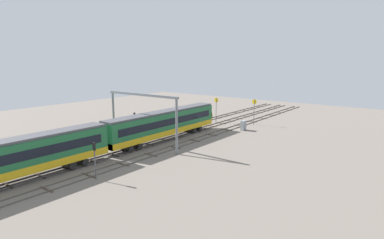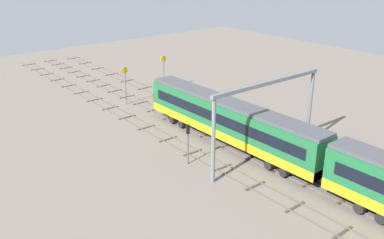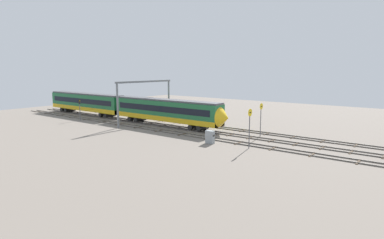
{
  "view_description": "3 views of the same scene",
  "coord_description": "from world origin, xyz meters",
  "px_view_note": "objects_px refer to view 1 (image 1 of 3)",
  "views": [
    {
      "loc": [
        -44.2,
        -35.58,
        13.44
      ],
      "look_at": [
        1.94,
        -0.41,
        2.48
      ],
      "focal_mm": 30.23,
      "sensor_mm": 36.0,
      "label": 1
    },
    {
      "loc": [
        -35.61,
        29.64,
        19.34
      ],
      "look_at": [
        -0.42,
        1.21,
        1.77
      ],
      "focal_mm": 40.18,
      "sensor_mm": 36.0,
      "label": 2
    },
    {
      "loc": [
        34.4,
        -43.48,
        10.39
      ],
      "look_at": [
        1.9,
        -1.02,
        1.96
      ],
      "focal_mm": 29.81,
      "sensor_mm": 36.0,
      "label": 3
    }
  ],
  "objects_px": {
    "overhead_gantry": "(142,108)",
    "signal_light_trackside_approach": "(135,120)",
    "train": "(107,138)",
    "speed_sign_mid_trackside": "(216,106)",
    "relay_cabinet": "(243,125)",
    "speed_sign_near_foreground": "(254,108)",
    "signal_light_trackside_departure": "(95,155)"
  },
  "relations": [
    {
      "from": "speed_sign_mid_trackside",
      "to": "signal_light_trackside_approach",
      "type": "xyz_separation_m",
      "value": [
        -19.24,
        4.52,
        -0.75
      ]
    },
    {
      "from": "train",
      "to": "signal_light_trackside_approach",
      "type": "relative_size",
      "value": 12.19
    },
    {
      "from": "relay_cabinet",
      "to": "overhead_gantry",
      "type": "bearing_deg",
      "value": 161.13
    },
    {
      "from": "train",
      "to": "speed_sign_near_foreground",
      "type": "relative_size",
      "value": 9.48
    },
    {
      "from": "signal_light_trackside_approach",
      "to": "relay_cabinet",
      "type": "bearing_deg",
      "value": -40.06
    },
    {
      "from": "relay_cabinet",
      "to": "signal_light_trackside_approach",
      "type": "bearing_deg",
      "value": 139.94
    },
    {
      "from": "overhead_gantry",
      "to": "signal_light_trackside_departure",
      "type": "relative_size",
      "value": 3.3
    },
    {
      "from": "overhead_gantry",
      "to": "relay_cabinet",
      "type": "distance_m",
      "value": 21.51
    },
    {
      "from": "train",
      "to": "relay_cabinet",
      "type": "bearing_deg",
      "value": -14.53
    },
    {
      "from": "speed_sign_near_foreground",
      "to": "speed_sign_mid_trackside",
      "type": "xyz_separation_m",
      "value": [
        -2.12,
        7.85,
        -0.04
      ]
    },
    {
      "from": "overhead_gantry",
      "to": "signal_light_trackside_approach",
      "type": "distance_m",
      "value": 8.28
    },
    {
      "from": "signal_light_trackside_approach",
      "to": "speed_sign_near_foreground",
      "type": "bearing_deg",
      "value": -30.08
    },
    {
      "from": "overhead_gantry",
      "to": "relay_cabinet",
      "type": "xyz_separation_m",
      "value": [
        19.78,
        -6.76,
        -5.08
      ]
    },
    {
      "from": "signal_light_trackside_approach",
      "to": "overhead_gantry",
      "type": "bearing_deg",
      "value": -123.51
    },
    {
      "from": "speed_sign_mid_trackside",
      "to": "signal_light_trackside_departure",
      "type": "height_order",
      "value": "speed_sign_mid_trackside"
    },
    {
      "from": "signal_light_trackside_approach",
      "to": "relay_cabinet",
      "type": "distance_m",
      "value": 20.44
    },
    {
      "from": "train",
      "to": "signal_light_trackside_approach",
      "type": "height_order",
      "value": "train"
    },
    {
      "from": "speed_sign_near_foreground",
      "to": "signal_light_trackside_departure",
      "type": "relative_size",
      "value": 1.23
    },
    {
      "from": "signal_light_trackside_departure",
      "to": "overhead_gantry",
      "type": "bearing_deg",
      "value": 24.24
    },
    {
      "from": "overhead_gantry",
      "to": "signal_light_trackside_approach",
      "type": "bearing_deg",
      "value": 56.49
    },
    {
      "from": "train",
      "to": "speed_sign_mid_trackside",
      "type": "xyz_separation_m",
      "value": [
        30.18,
        1.71,
        0.82
      ]
    },
    {
      "from": "overhead_gantry",
      "to": "speed_sign_mid_trackside",
      "type": "xyz_separation_m",
      "value": [
        23.44,
        1.82,
        -2.51
      ]
    },
    {
      "from": "speed_sign_near_foreground",
      "to": "relay_cabinet",
      "type": "distance_m",
      "value": 6.38
    },
    {
      "from": "train",
      "to": "overhead_gantry",
      "type": "height_order",
      "value": "overhead_gantry"
    },
    {
      "from": "overhead_gantry",
      "to": "relay_cabinet",
      "type": "relative_size",
      "value": 7.81
    },
    {
      "from": "overhead_gantry",
      "to": "signal_light_trackside_departure",
      "type": "bearing_deg",
      "value": -155.76
    },
    {
      "from": "speed_sign_near_foreground",
      "to": "relay_cabinet",
      "type": "relative_size",
      "value": 2.91
    },
    {
      "from": "train",
      "to": "speed_sign_mid_trackside",
      "type": "bearing_deg",
      "value": 3.24
    },
    {
      "from": "speed_sign_near_foreground",
      "to": "relay_cabinet",
      "type": "height_order",
      "value": "speed_sign_near_foreground"
    },
    {
      "from": "speed_sign_mid_trackside",
      "to": "relay_cabinet",
      "type": "distance_m",
      "value": 9.67
    },
    {
      "from": "train",
      "to": "speed_sign_mid_trackside",
      "type": "height_order",
      "value": "speed_sign_mid_trackside"
    },
    {
      "from": "signal_light_trackside_departure",
      "to": "relay_cabinet",
      "type": "distance_m",
      "value": 32.94
    }
  ]
}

